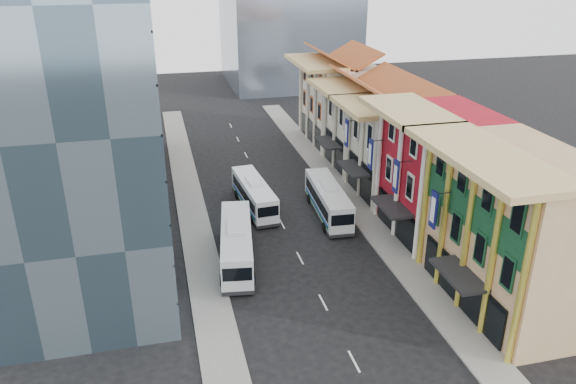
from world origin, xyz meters
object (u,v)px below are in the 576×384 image
object	(u,v)px
office_tower	(78,92)
bus_right	(328,200)
shophouse_tan	(518,231)
bus_left_far	(254,194)
bus_left_near	(237,243)

from	to	relation	value
office_tower	bus_right	xyz separation A→B (m)	(22.03, 3.81, -13.25)
shophouse_tan	bus_right	bearing A→B (deg)	116.75
shophouse_tan	bus_left_far	bearing A→B (deg)	127.07
office_tower	bus_right	size ratio (longest dim) A/B	2.75
bus_right	office_tower	bearing A→B (deg)	-167.04
shophouse_tan	office_tower	xyz separation A→B (m)	(-31.00, 14.00, 9.00)
office_tower	bus_left_far	world-z (taller)	office_tower
office_tower	bus_left_far	size ratio (longest dim) A/B	2.89
bus_left_far	bus_right	size ratio (longest dim) A/B	0.95
bus_left_near	bus_right	size ratio (longest dim) A/B	1.04
bus_left_near	bus_left_far	bearing A→B (deg)	79.74
shophouse_tan	office_tower	distance (m)	35.19
bus_left_far	bus_right	world-z (taller)	bus_right
office_tower	bus_left_near	size ratio (longest dim) A/B	2.64
bus_left_far	bus_right	xyz separation A→B (m)	(7.03, -3.37, 0.09)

